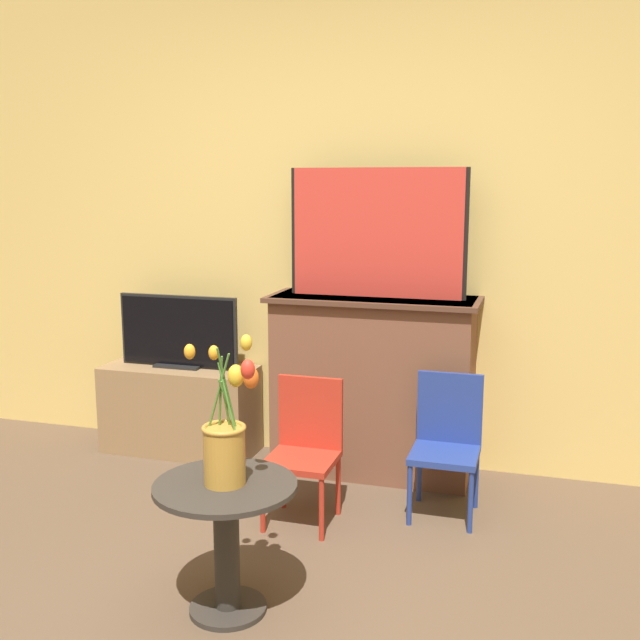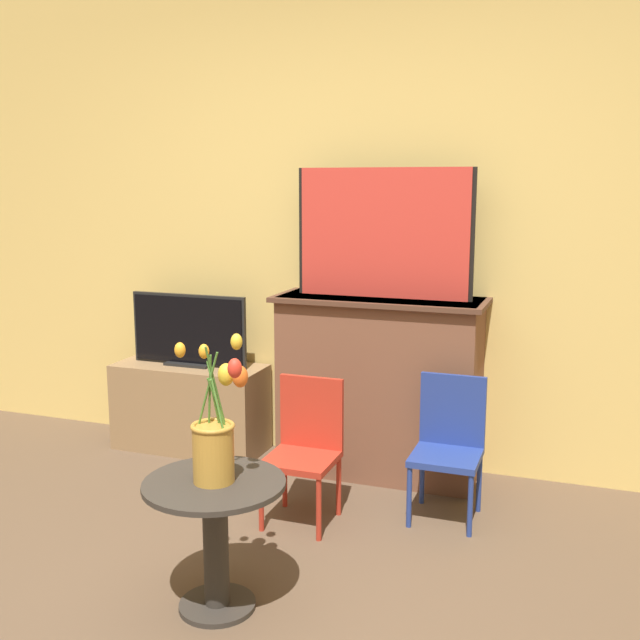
{
  "view_description": "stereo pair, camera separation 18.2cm",
  "coord_description": "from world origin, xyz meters",
  "px_view_note": "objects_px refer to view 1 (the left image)",
  "views": [
    {
      "loc": [
        0.97,
        -1.88,
        1.55
      ],
      "look_at": [
        0.03,
        1.27,
        0.95
      ],
      "focal_mm": 42.0,
      "sensor_mm": 36.0,
      "label": 1
    },
    {
      "loc": [
        1.14,
        -1.82,
        1.55
      ],
      "look_at": [
        0.03,
        1.27,
        0.95
      ],
      "focal_mm": 42.0,
      "sensor_mm": 36.0,
      "label": 2
    }
  ],
  "objects_px": {
    "painting": "(377,233)",
    "chair_red": "(305,444)",
    "tv_monitor": "(178,333)",
    "chair_blue": "(447,438)",
    "vase_tulips": "(226,439)"
  },
  "relations": [
    {
      "from": "vase_tulips",
      "to": "tv_monitor",
      "type": "bearing_deg",
      "value": 122.78
    },
    {
      "from": "tv_monitor",
      "to": "chair_blue",
      "type": "relative_size",
      "value": 1.09
    },
    {
      "from": "chair_blue",
      "to": "painting",
      "type": "bearing_deg",
      "value": 138.03
    },
    {
      "from": "tv_monitor",
      "to": "chair_blue",
      "type": "height_order",
      "value": "tv_monitor"
    },
    {
      "from": "chair_red",
      "to": "vase_tulips",
      "type": "distance_m",
      "value": 0.87
    },
    {
      "from": "painting",
      "to": "vase_tulips",
      "type": "relative_size",
      "value": 1.78
    },
    {
      "from": "painting",
      "to": "tv_monitor",
      "type": "distance_m",
      "value": 1.29
    },
    {
      "from": "vase_tulips",
      "to": "painting",
      "type": "bearing_deg",
      "value": 81.77
    },
    {
      "from": "painting",
      "to": "chair_red",
      "type": "xyz_separation_m",
      "value": [
        -0.18,
        -0.66,
        -0.93
      ]
    },
    {
      "from": "tv_monitor",
      "to": "vase_tulips",
      "type": "distance_m",
      "value": 1.73
    },
    {
      "from": "painting",
      "to": "chair_red",
      "type": "bearing_deg",
      "value": -105.5
    },
    {
      "from": "chair_red",
      "to": "vase_tulips",
      "type": "height_order",
      "value": "vase_tulips"
    },
    {
      "from": "chair_blue",
      "to": "chair_red",
      "type": "bearing_deg",
      "value": -156.89
    },
    {
      "from": "chair_blue",
      "to": "vase_tulips",
      "type": "bearing_deg",
      "value": -121.06
    },
    {
      "from": "painting",
      "to": "chair_red",
      "type": "distance_m",
      "value": 1.15
    }
  ]
}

